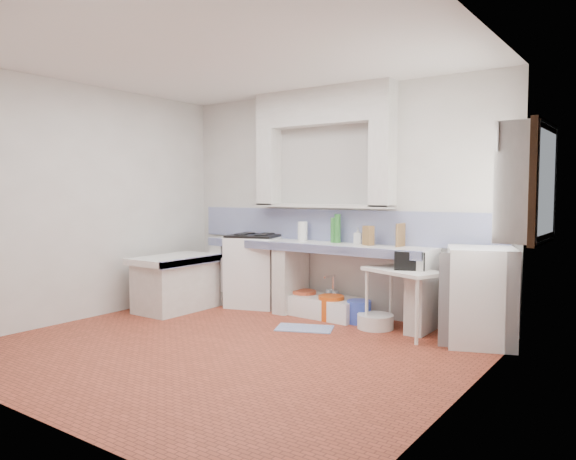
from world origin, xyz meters
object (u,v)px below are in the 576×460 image
Objects in this scene: sink at (326,308)px; fridge at (481,296)px; stove at (255,271)px; side_table at (403,302)px.

fridge is (1.89, -0.14, 0.38)m from sink.
stove is 1.10× the size of side_table.
stove is at bearing 156.11° from fridge.
sink is 1.06× the size of side_table.
fridge is at bearing -20.53° from stove.
side_table is 0.86× the size of fridge.
fridge reaches higher than sink.
side_table is at bearing -8.20° from sink.
side_table is (1.10, -0.23, 0.24)m from sink.
stove is 3.01m from fridge.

